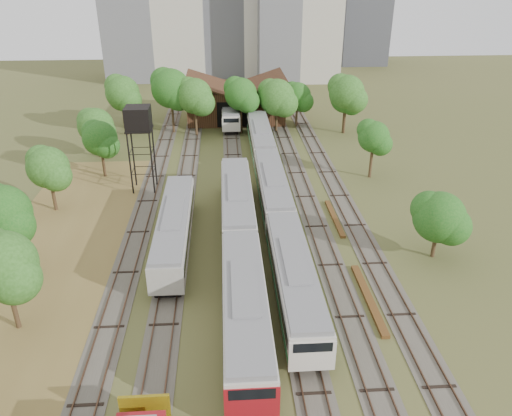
{
  "coord_description": "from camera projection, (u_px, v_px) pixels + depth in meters",
  "views": [
    {
      "loc": [
        -3.11,
        -26.59,
        24.11
      ],
      "look_at": [
        -0.2,
        17.39,
        2.5
      ],
      "focal_mm": 35.0,
      "sensor_mm": 36.0,
      "label": 1
    }
  ],
  "objects": [
    {
      "name": "tree_band_left",
      "position": [
        59.0,
        174.0,
        50.55
      ],
      "size": [
        7.82,
        64.56,
        8.07
      ],
      "color": "#382616",
      "rests_on": "ground"
    },
    {
      "name": "ground",
      "position": [
        275.0,
        350.0,
        34.62
      ],
      "size": [
        240.0,
        240.0,
        0.0
      ],
      "primitive_type": "plane",
      "color": "#475123",
      "rests_on": "ground"
    },
    {
      "name": "rail_pile_near",
      "position": [
        369.0,
        298.0,
        39.7
      ],
      "size": [
        0.62,
        9.27,
        0.31
      ],
      "primitive_type": "cube",
      "color": "brown",
      "rests_on": "ground"
    },
    {
      "name": "water_tower",
      "position": [
        138.0,
        121.0,
        55.7
      ],
      "size": [
        2.87,
        2.87,
        9.94
      ],
      "color": "black",
      "rests_on": "ground"
    },
    {
      "name": "old_grey_coach",
      "position": [
        175.0,
        228.0,
        46.56
      ],
      "size": [
        2.89,
        18.0,
        3.58
      ],
      "color": "black",
      "rests_on": "ground"
    },
    {
      "name": "tracks",
      "position": [
        248.0,
        198.0,
        56.96
      ],
      "size": [
        24.6,
        80.0,
        0.19
      ],
      "color": "#4C473D",
      "rests_on": "ground"
    },
    {
      "name": "railcar_rear",
      "position": [
        230.0,
        111.0,
        83.8
      ],
      "size": [
        2.84,
        16.08,
        3.51
      ],
      "color": "black",
      "rests_on": "ground"
    },
    {
      "name": "maintenance_shed",
      "position": [
        236.0,
        102.0,
        85.22
      ],
      "size": [
        16.45,
        11.55,
        7.58
      ],
      "color": "#332112",
      "rests_on": "ground"
    },
    {
      "name": "dry_grass_patch",
      "position": [
        46.0,
        292.0,
        40.71
      ],
      "size": [
        14.0,
        60.0,
        0.04
      ],
      "primitive_type": "cube",
      "color": "brown",
      "rests_on": "ground"
    },
    {
      "name": "railcar_red_set",
      "position": [
        240.0,
        247.0,
        43.18
      ],
      "size": [
        3.15,
        34.58,
        3.91
      ],
      "color": "black",
      "rests_on": "ground"
    },
    {
      "name": "tree_band_far",
      "position": [
        233.0,
        94.0,
        76.64
      ],
      "size": [
        39.42,
        9.02,
        9.97
      ],
      "color": "#382616",
      "rests_on": "ground"
    },
    {
      "name": "railcar_green_set",
      "position": [
        273.0,
        189.0,
        54.53
      ],
      "size": [
        3.01,
        52.08,
        3.72
      ],
      "color": "black",
      "rests_on": "ground"
    },
    {
      "name": "tree_band_right",
      "position": [
        377.0,
        139.0,
        60.78
      ],
      "size": [
        4.98,
        42.09,
        7.93
      ],
      "color": "#382616",
      "rests_on": "ground"
    },
    {
      "name": "tower_far_right",
      "position": [
        364.0,
        7.0,
        129.03
      ],
      "size": [
        12.0,
        12.0,
        28.0
      ],
      "primitive_type": "cube",
      "color": "#42444A",
      "rests_on": "ground"
    },
    {
      "name": "rail_pile_far",
      "position": [
        335.0,
        218.0,
        52.29
      ],
      "size": [
        0.51,
        8.2,
        0.27
      ],
      "primitive_type": "cube",
      "color": "brown",
      "rests_on": "ground"
    }
  ]
}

